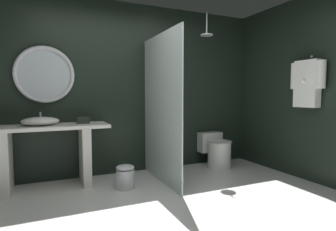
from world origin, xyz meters
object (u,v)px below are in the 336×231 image
Objects in this scene: vessel_sink at (40,121)px; tissue_box at (83,120)px; round_wall_mirror at (45,74)px; hanging_bathrobe at (307,81)px; toilet at (217,150)px; waste_bin at (125,176)px; rain_shower_head at (207,33)px.

vessel_sink is 0.52m from tissue_box.
round_wall_mirror reaches higher than tissue_box.
hanging_bathrobe is (2.80, -1.20, 0.53)m from tissue_box.
round_wall_mirror is at bearing 173.90° from toilet.
round_wall_mirror is at bearing 142.95° from waste_bin.
vessel_sink is 0.64× the size of hanging_bathrobe.
toilet is at bearing -6.10° from round_wall_mirror.
rain_shower_head is 1.93m from toilet.
waste_bin is at bearing -165.13° from rain_shower_head.
vessel_sink reaches higher than tissue_box.
round_wall_mirror is 1.75m from waste_bin.
round_wall_mirror is (-0.45, 0.23, 0.62)m from tissue_box.
hanging_bathrobe is at bearing -17.67° from waste_bin.
waste_bin is at bearing -45.11° from tissue_box.
rain_shower_head reaches higher than toilet.
hanging_bathrobe is at bearing -60.15° from toilet.
round_wall_mirror is at bearing 172.73° from rain_shower_head.
hanging_bathrobe reaches higher than toilet.
round_wall_mirror reaches higher than hanging_bathrobe.
rain_shower_head is at bearing 128.41° from hanging_bathrobe.
round_wall_mirror is 2.48m from rain_shower_head.
waste_bin is (0.45, -0.46, -0.71)m from tissue_box.
tissue_box is 0.23× the size of hanging_bathrobe.
tissue_box is 3.10m from hanging_bathrobe.
toilet is 1.74m from waste_bin.
vessel_sink is at bearing 178.69° from rain_shower_head.
vessel_sink is 2.82× the size of tissue_box.
vessel_sink is 1.44× the size of waste_bin.
vessel_sink is 1.29m from waste_bin.
toilet is (2.14, -0.05, -0.59)m from tissue_box.
round_wall_mirror reaches higher than vessel_sink.
rain_shower_head is at bearing 14.87° from waste_bin.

